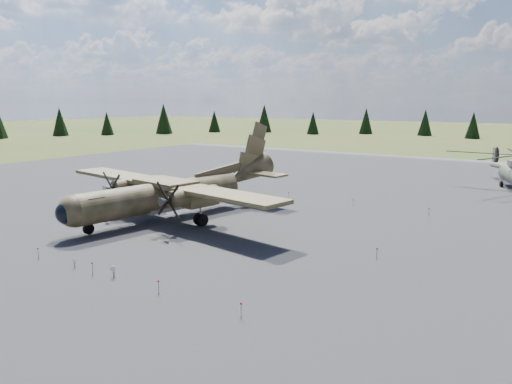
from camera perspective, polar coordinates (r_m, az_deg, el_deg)
The scene contains 7 objects.
ground at distance 45.47m, azimuth -6.35°, elevation -4.09°, with size 500.00×500.00×0.00m, color brown.
apron at distance 53.31m, azimuth 0.54°, elevation -1.88°, with size 120.00×120.00×0.04m, color slate.
transport_plane at distance 49.51m, azimuth -9.30°, elevation 0.27°, with size 29.01×26.13×9.55m.
info_placard_left at distance 36.79m, azimuth -20.08°, elevation -7.46°, with size 0.46×0.30×0.66m.
info_placard_right at distance 34.02m, azimuth -16.01°, elevation -8.57°, with size 0.51×0.31×0.75m.
barrier_fence at distance 45.58m, azimuth -6.87°, elevation -3.41°, with size 33.12×29.62×0.85m.
treeline at distance 43.78m, azimuth -15.57°, elevation 1.37°, with size 282.14×282.57×11.00m.
Camera 1 is at (28.33, -33.72, 11.31)m, focal length 35.00 mm.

